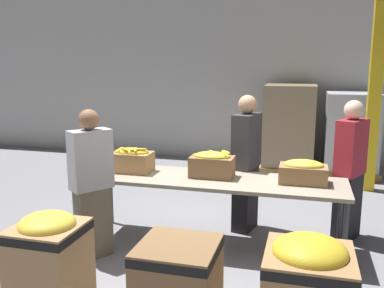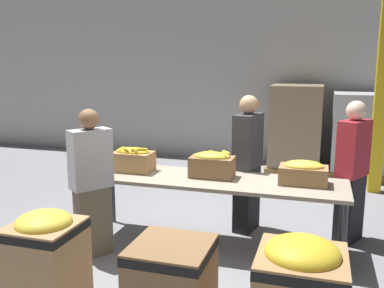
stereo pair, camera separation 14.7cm
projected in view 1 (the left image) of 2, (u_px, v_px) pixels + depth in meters
name	position (u px, v px, depth m)	size (l,w,h in m)	color
ground_plane	(211.00, 245.00, 4.88)	(30.00, 30.00, 0.00)	gray
wall_back	(259.00, 64.00, 8.68)	(16.00, 0.08, 4.00)	#B7B7B2
sorting_table	(212.00, 182.00, 4.74)	(2.91, 0.80, 0.79)	#9E937F
banana_box_0	(132.00, 160.00, 4.98)	(0.46, 0.30, 0.30)	#A37A4C
banana_box_1	(212.00, 164.00, 4.75)	(0.48, 0.29, 0.30)	olive
banana_box_2	(303.00, 171.00, 4.52)	(0.50, 0.31, 0.26)	olive
volunteer_0	(92.00, 185.00, 4.47)	(0.42, 0.47, 1.59)	#6B604C
volunteer_1	(350.00, 172.00, 4.92)	(0.40, 0.49, 1.64)	black
volunteer_2	(246.00, 164.00, 5.20)	(0.32, 0.49, 1.67)	black
donation_bin_0	(49.00, 258.00, 3.57)	(0.55, 0.55, 0.84)	tan
donation_bin_1	(178.00, 283.00, 3.29)	(0.60, 0.60, 0.70)	olive
support_pillar	(377.00, 65.00, 6.61)	(0.19, 0.19, 4.00)	gold
pallet_stack_0	(351.00, 135.00, 7.81)	(1.00, 1.00, 1.50)	olive
pallet_stack_1	(289.00, 129.00, 8.07)	(1.01, 1.01, 1.63)	olive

